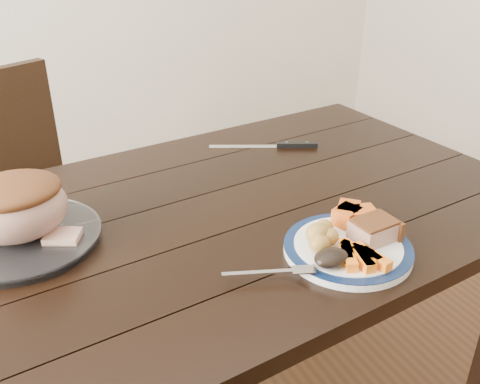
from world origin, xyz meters
name	(u,v)px	position (x,y,z in m)	size (l,w,h in m)	color
dining_table	(206,248)	(0.00, 0.00, 0.66)	(1.69, 1.07, 0.75)	black
chair_far	(25,198)	(-0.35, 0.73, 0.52)	(0.56, 0.56, 0.93)	black
dinner_plate	(348,249)	(0.20, -0.27, 0.76)	(0.26, 0.26, 0.02)	white
plate_rim	(348,246)	(0.20, -0.27, 0.77)	(0.26, 0.26, 0.02)	#0C1D3E
serving_platter	(23,240)	(-0.39, 0.06, 0.76)	(0.32, 0.32, 0.02)	white
pork_slice	(374,231)	(0.26, -0.27, 0.79)	(0.09, 0.07, 0.04)	tan
roasted_potatoes	(321,235)	(0.16, -0.24, 0.79)	(0.08, 0.09, 0.04)	gold
carrot_batons	(360,256)	(0.19, -0.33, 0.78)	(0.08, 0.12, 0.02)	orange
pumpkin_wedges	(352,215)	(0.26, -0.20, 0.79)	(0.09, 0.09, 0.04)	orange
dark_mushroom	(331,258)	(0.13, -0.31, 0.79)	(0.07, 0.05, 0.03)	black
fork	(276,272)	(0.03, -0.29, 0.77)	(0.17, 0.08, 0.00)	silver
roast_joint	(16,209)	(-0.39, 0.06, 0.83)	(0.20, 0.18, 0.13)	tan
cut_slice	(63,237)	(-0.31, 0.00, 0.78)	(0.07, 0.06, 0.02)	tan
carving_knife	(284,145)	(0.36, 0.27, 0.76)	(0.30, 0.16, 0.01)	silver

